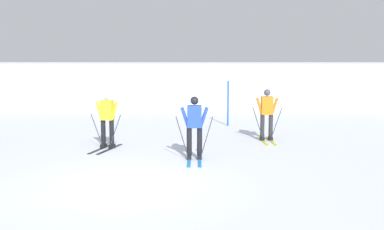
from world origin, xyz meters
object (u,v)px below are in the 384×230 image
Objects in this scene: skier_orange at (267,112)px; skier_blue at (194,126)px; skier_yellow at (107,118)px; trail_marker_pole at (228,103)px.

skier_blue is (-2.38, -2.83, -0.04)m from skier_orange.
trail_marker_pole is (3.97, 4.61, -0.01)m from skier_yellow.
skier_orange and skier_blue have the same top height.
skier_yellow is at bearing -164.84° from skier_orange.
skier_yellow is 1.00× the size of skier_orange.
skier_yellow is at bearing -130.75° from trail_marker_pole.
skier_yellow is 5.20m from skier_orange.
skier_orange is 3.42m from trail_marker_pole.
skier_yellow is 6.09m from trail_marker_pole.
skier_blue is at bearing -102.36° from trail_marker_pole.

